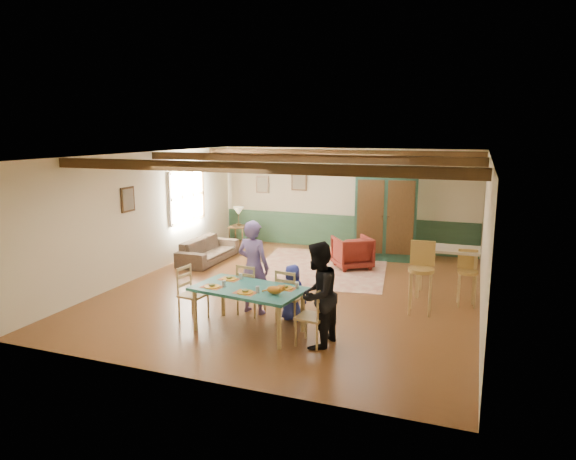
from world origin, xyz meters
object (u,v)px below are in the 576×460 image
(sofa, at_px, (208,250))
(bar_stool_left, at_px, (421,278))
(person_man, at_px, (253,267))
(table_lamp, at_px, (239,216))
(armoire, at_px, (386,213))
(dining_chair_end_right, at_px, (311,315))
(dining_chair_far_right, at_px, (290,295))
(cat, at_px, (274,289))
(counter_table, at_px, (447,272))
(armchair, at_px, (352,252))
(person_child, at_px, (292,293))
(bar_stool_right, at_px, (467,279))
(dining_chair_far_left, at_px, (251,289))
(person_woman, at_px, (317,295))
(end_table, at_px, (239,236))
(dining_table, at_px, (249,310))
(dining_chair_end_left, at_px, (193,294))

(sofa, relative_size, bar_stool_left, 1.53)
(person_man, xyz_separation_m, table_lamp, (-2.54, 4.67, 0.01))
(armoire, bearing_deg, dining_chair_end_right, -98.72)
(dining_chair_far_right, bearing_deg, person_man, -5.71)
(dining_chair_end_right, bearing_deg, person_man, -117.30)
(cat, bearing_deg, dining_chair_far_right, 100.37)
(cat, xyz_separation_m, bar_stool_left, (1.95, 1.97, -0.18))
(table_lamp, relative_size, counter_table, 0.45)
(armchair, height_order, counter_table, counter_table)
(person_child, bearing_deg, bar_stool_right, -139.31)
(dining_chair_far_right, distance_m, bar_stool_right, 3.32)
(armchair, height_order, table_lamp, table_lamp)
(dining_chair_end_right, distance_m, table_lamp, 6.86)
(armoire, bearing_deg, armchair, -124.57)
(cat, relative_size, armchair, 0.42)
(dining_chair_far_left, bearing_deg, bar_stool_left, -151.10)
(person_woman, xyz_separation_m, end_table, (-4.01, 5.64, -0.50))
(person_woman, height_order, counter_table, person_woman)
(person_woman, height_order, person_child, person_woman)
(dining_chair_far_left, height_order, person_man, person_man)
(dining_chair_far_right, height_order, end_table, dining_chair_far_right)
(person_child, distance_m, cat, 0.93)
(person_child, height_order, bar_stool_left, bar_stool_left)
(dining_table, distance_m, person_child, 0.87)
(person_child, xyz_separation_m, cat, (0.03, -0.87, 0.32))
(bar_stool_right, bearing_deg, armoire, 118.26)
(armoire, bearing_deg, counter_table, -65.04)
(person_child, bearing_deg, armoire, -91.08)
(person_child, height_order, cat, person_child)
(dining_chair_far_right, xyz_separation_m, dining_chair_end_left, (-1.57, -0.49, 0.00))
(table_lamp, xyz_separation_m, bar_stool_right, (6.04, -2.99, -0.32))
(person_woman, relative_size, armchair, 1.92)
(person_man, height_order, person_woman, person_man)
(bar_stool_left, bearing_deg, dining_chair_far_right, -151.85)
(person_man, xyz_separation_m, bar_stool_left, (2.74, 0.99, -0.20))
(armchair, relative_size, end_table, 1.44)
(person_man, height_order, armoire, armoire)
(dining_chair_end_left, distance_m, person_woman, 2.33)
(sofa, bearing_deg, dining_table, -143.45)
(person_child, relative_size, cat, 2.79)
(person_man, bearing_deg, armoire, -100.17)
(person_man, relative_size, end_table, 2.89)
(dining_chair_end_left, xyz_separation_m, cat, (1.60, -0.31, 0.35))
(person_woman, bearing_deg, cat, -81.87)
(table_lamp, bearing_deg, end_table, 0.00)
(sofa, bearing_deg, bar_stool_left, -110.46)
(armoire, distance_m, sofa, 4.45)
(sofa, bearing_deg, dining_chair_end_right, -135.25)
(sofa, bearing_deg, counter_table, -98.94)
(dining_chair_end_right, bearing_deg, armoire, -173.53)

